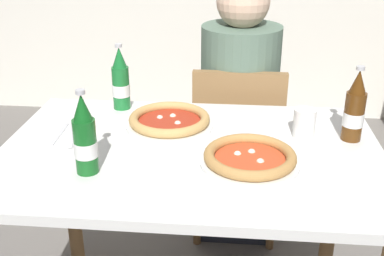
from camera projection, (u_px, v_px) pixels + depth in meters
The scene contains 10 objects.
dining_table_main at pixel (191, 181), 1.55m from camera, with size 1.20×0.80×0.75m.
chair_behind_table at pixel (237, 144), 2.15m from camera, with size 0.40×0.40×0.85m.
diner_seated at pixel (238, 118), 2.16m from camera, with size 0.34×0.34×1.21m.
pizza_margherita_near at pixel (250, 158), 1.40m from camera, with size 0.29×0.29×0.04m.
pizza_marinara_far at pixel (169, 121), 1.65m from camera, with size 0.30×0.30×0.04m.
beer_bottle_left at pixel (121, 82), 1.78m from camera, with size 0.07×0.07×0.25m.
beer_bottle_center at pixel (355, 110), 1.53m from camera, with size 0.07×0.07×0.25m.
beer_bottle_right at pixel (85, 139), 1.33m from camera, with size 0.07×0.07×0.25m.
napkin_with_cutlery at pixel (66, 136), 1.59m from camera, with size 0.20×0.20×0.01m.
paper_cup at pixel (304, 123), 1.57m from camera, with size 0.07×0.07×0.10m, color white.
Camera 1 is at (0.13, -1.34, 1.42)m, focal length 44.93 mm.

